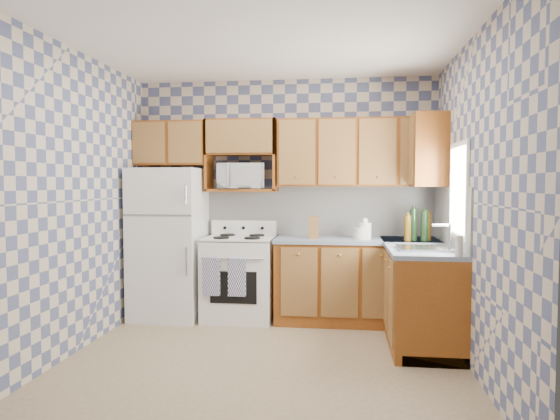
{
  "coord_description": "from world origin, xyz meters",
  "views": [
    {
      "loc": [
        0.66,
        -4.13,
        1.51
      ],
      "look_at": [
        0.05,
        0.75,
        1.25
      ],
      "focal_mm": 32.0,
      "sensor_mm": 36.0,
      "label": 1
    }
  ],
  "objects_px": {
    "microwave": "(241,176)",
    "electric_kettle": "(365,231)",
    "stove_body": "(240,279)",
    "refrigerator": "(169,243)"
  },
  "relations": [
    {
      "from": "microwave",
      "to": "electric_kettle",
      "type": "height_order",
      "value": "microwave"
    },
    {
      "from": "stove_body",
      "to": "electric_kettle",
      "type": "relative_size",
      "value": 5.19
    },
    {
      "from": "microwave",
      "to": "electric_kettle",
      "type": "distance_m",
      "value": 1.52
    },
    {
      "from": "microwave",
      "to": "refrigerator",
      "type": "bearing_deg",
      "value": -175.83
    },
    {
      "from": "microwave",
      "to": "electric_kettle",
      "type": "relative_size",
      "value": 3.02
    },
    {
      "from": "stove_body",
      "to": "electric_kettle",
      "type": "xyz_separation_m",
      "value": [
        1.37,
        -0.02,
        0.56
      ]
    },
    {
      "from": "microwave",
      "to": "electric_kettle",
      "type": "xyz_separation_m",
      "value": [
        1.38,
        -0.18,
        -0.59
      ]
    },
    {
      "from": "electric_kettle",
      "to": "refrigerator",
      "type": "bearing_deg",
      "value": -179.89
    },
    {
      "from": "stove_body",
      "to": "microwave",
      "type": "bearing_deg",
      "value": 94.17
    },
    {
      "from": "refrigerator",
      "to": "electric_kettle",
      "type": "distance_m",
      "value": 2.18
    }
  ]
}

